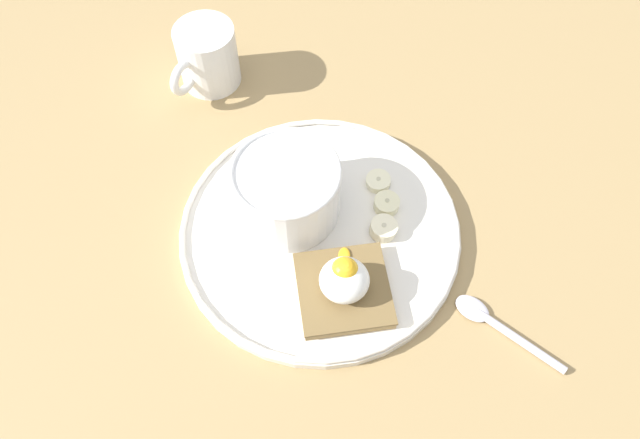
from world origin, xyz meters
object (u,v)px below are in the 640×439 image
object	(u,v)px
toast_slice	(344,290)
banana_slice_back	(383,228)
poached_egg	(344,278)
spoon	(496,324)
coffee_mug	(207,56)
banana_slice_front	(378,181)
oatmeal_bowl	(287,190)
banana_slice_left	(387,204)

from	to	relation	value
toast_slice	banana_slice_back	distance (cm)	8.24
poached_egg	spoon	distance (cm)	15.64
coffee_mug	spoon	size ratio (longest dim) A/B	0.95
toast_slice	poached_egg	world-z (taller)	poached_egg
banana_slice_front	spoon	xyz separation A→B (cm)	(10.17, -16.60, -1.13)
oatmeal_bowl	banana_slice_back	xyz separation A→B (cm)	(9.95, -3.33, -2.83)
banana_slice_front	coffee_mug	distance (cm)	26.09
banana_slice_left	banana_slice_back	distance (cm)	3.14
poached_egg	banana_slice_back	world-z (taller)	poached_egg
toast_slice	poached_egg	xyz separation A→B (cm)	(0.01, 0.13, 2.40)
poached_egg	banana_slice_left	distance (cm)	11.36
toast_slice	banana_slice_left	bearing A→B (deg)	62.43
toast_slice	poached_egg	distance (cm)	2.40
oatmeal_bowl	toast_slice	bearing A→B (deg)	-62.15
banana_slice_front	toast_slice	bearing A→B (deg)	-109.36
toast_slice	coffee_mug	size ratio (longest dim) A/B	1.03
toast_slice	poached_egg	size ratio (longest dim) A/B	1.45
poached_egg	coffee_mug	distance (cm)	33.60
poached_egg	spoon	xyz separation A→B (cm)	(14.72, -3.74, -3.73)
banana_slice_front	spoon	world-z (taller)	banana_slice_front
oatmeal_bowl	toast_slice	xyz separation A→B (cm)	(5.39, -10.20, -2.84)
poached_egg	banana_slice_left	world-z (taller)	poached_egg
banana_slice_back	poached_egg	bearing A→B (deg)	-124.11
banana_slice_front	spoon	bearing A→B (deg)	-58.50
banana_slice_left	spoon	distance (cm)	16.62
banana_slice_back	coffee_mug	distance (cm)	30.48
oatmeal_bowl	poached_egg	bearing A→B (deg)	-61.80
poached_egg	banana_slice_back	xyz separation A→B (cm)	(4.56, 6.73, -2.39)
coffee_mug	spoon	xyz separation A→B (cm)	(29.55, -33.89, -3.61)
coffee_mug	banana_slice_back	bearing A→B (deg)	-50.40
poached_egg	banana_slice_front	distance (cm)	13.89
toast_slice	banana_slice_front	bearing A→B (deg)	70.64
banana_slice_front	banana_slice_back	size ratio (longest dim) A/B	1.06
spoon	banana_slice_left	bearing A→B (deg)	125.18
banana_slice_back	spoon	bearing A→B (deg)	-45.83
oatmeal_bowl	poached_egg	xyz separation A→B (cm)	(5.40, -10.06, -0.44)
oatmeal_bowl	banana_slice_back	bearing A→B (deg)	-18.51
oatmeal_bowl	banana_slice_left	bearing A→B (deg)	-1.39
coffee_mug	oatmeal_bowl	bearing A→B (deg)	-64.87
oatmeal_bowl	banana_slice_left	world-z (taller)	oatmeal_bowl
oatmeal_bowl	banana_slice_front	bearing A→B (deg)	15.71
oatmeal_bowl	coffee_mug	xyz separation A→B (cm)	(-9.42, 20.09, -0.55)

